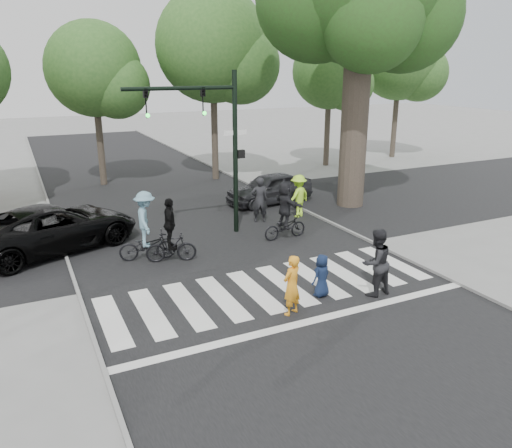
{
  "coord_description": "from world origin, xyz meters",
  "views": [
    {
      "loc": [
        -6.12,
        -10.65,
        6.07
      ],
      "look_at": [
        0.5,
        3.0,
        1.3
      ],
      "focal_mm": 35.0,
      "sensor_mm": 36.0,
      "label": 1
    }
  ],
  "objects": [
    {
      "name": "bg_tree_3",
      "position": [
        4.31,
        15.27,
        6.94
      ],
      "size": [
        6.3,
        6.0,
        10.2
      ],
      "color": "brown",
      "rests_on": "ground"
    },
    {
      "name": "cyclist_mid",
      "position": [
        -1.97,
        4.23,
        0.88
      ],
      "size": [
        1.69,
        1.07,
        2.13
      ],
      "color": "black",
      "rests_on": "ground"
    },
    {
      "name": "road_cross",
      "position": [
        0.0,
        8.0,
        0.01
      ],
      "size": [
        70.0,
        10.0,
        0.01
      ],
      "primitive_type": "cube",
      "color": "black",
      "rests_on": "ground"
    },
    {
      "name": "ground",
      "position": [
        0.0,
        0.0,
        0.0
      ],
      "size": [
        120.0,
        120.0,
        0.0
      ],
      "primitive_type": "plane",
      "color": "gray",
      "rests_on": "ground"
    },
    {
      "name": "curb_right",
      "position": [
        5.05,
        5.0,
        0.05
      ],
      "size": [
        0.1,
        70.0,
        0.1
      ],
      "primitive_type": "cube",
      "color": "gray",
      "rests_on": "ground"
    },
    {
      "name": "road_stem",
      "position": [
        0.0,
        5.0,
        0.01
      ],
      "size": [
        10.0,
        70.0,
        0.01
      ],
      "primitive_type": "cube",
      "color": "black",
      "rests_on": "ground"
    },
    {
      "name": "car_grey",
      "position": [
        4.3,
        9.4,
        0.71
      ],
      "size": [
        4.36,
        2.23,
        1.42
      ],
      "primitive_type": "imported",
      "rotation": [
        0.0,
        0.0,
        -1.43
      ],
      "color": "#2C2C30",
      "rests_on": "ground"
    },
    {
      "name": "cyclist_right",
      "position": [
        2.49,
        4.65,
        0.98
      ],
      "size": [
        1.75,
        1.63,
        2.19
      ],
      "color": "black",
      "rests_on": "ground"
    },
    {
      "name": "traffic_signal",
      "position": [
        0.35,
        6.2,
        3.9
      ],
      "size": [
        4.45,
        0.29,
        6.0
      ],
      "color": "black",
      "rests_on": "ground"
    },
    {
      "name": "bg_tree_5",
      "position": [
        18.27,
        16.69,
        6.36
      ],
      "size": [
        5.67,
        5.4,
        9.3
      ],
      "color": "brown",
      "rests_on": "ground"
    },
    {
      "name": "bystander_dark",
      "position": [
        2.56,
        6.92,
        0.94
      ],
      "size": [
        0.78,
        0.62,
        1.88
      ],
      "primitive_type": "imported",
      "rotation": [
        0.0,
        0.0,
        2.86
      ],
      "color": "black",
      "rests_on": "ground"
    },
    {
      "name": "curb_left",
      "position": [
        -5.05,
        5.0,
        0.05
      ],
      "size": [
        0.1,
        70.0,
        0.1
      ],
      "primitive_type": "cube",
      "color": "gray",
      "rests_on": "ground"
    },
    {
      "name": "car_suv",
      "position": [
        -5.27,
        7.12,
        0.8
      ],
      "size": [
        6.32,
        4.53,
        1.6
      ],
      "primitive_type": "imported",
      "rotation": [
        0.0,
        0.0,
        1.93
      ],
      "color": "black",
      "rests_on": "ground"
    },
    {
      "name": "pedestrian_adult",
      "position": [
        2.4,
        -0.64,
        0.96
      ],
      "size": [
        1.0,
        0.82,
        1.92
      ],
      "primitive_type": "imported",
      "rotation": [
        0.0,
        0.0,
        3.24
      ],
      "color": "black",
      "rests_on": "ground"
    },
    {
      "name": "bystander_hivis",
      "position": [
        4.38,
        6.9,
        0.9
      ],
      "size": [
        1.33,
        1.03,
        1.81
      ],
      "primitive_type": "imported",
      "rotation": [
        0.0,
        0.0,
        3.49
      ],
      "color": "#BBFF33",
      "rests_on": "ground"
    },
    {
      "name": "crosswalk",
      "position": [
        0.0,
        0.66,
        0.01
      ],
      "size": [
        10.0,
        3.85,
        0.01
      ],
      "color": "silver",
      "rests_on": "ground"
    },
    {
      "name": "cyclist_left",
      "position": [
        -2.62,
        4.76,
        1.0
      ],
      "size": [
        1.91,
        1.29,
        2.31
      ],
      "color": "black",
      "rests_on": "ground"
    },
    {
      "name": "pedestrian_child",
      "position": [
        1.01,
        -0.07,
        0.61
      ],
      "size": [
        0.68,
        0.54,
        1.22
      ],
      "primitive_type": "imported",
      "rotation": [
        0.0,
        0.0,
        3.42
      ],
      "color": "#121E3B",
      "rests_on": "ground"
    },
    {
      "name": "bg_tree_4",
      "position": [
        12.23,
        16.12,
        5.64
      ],
      "size": [
        4.83,
        4.6,
        8.15
      ],
      "color": "brown",
      "rests_on": "ground"
    },
    {
      "name": "bg_tree_2",
      "position": [
        -1.76,
        16.62,
        5.78
      ],
      "size": [
        5.04,
        4.8,
        8.4
      ],
      "color": "brown",
      "rests_on": "ground"
    },
    {
      "name": "pedestrian_woman",
      "position": [
        -0.26,
        -0.64,
        0.8
      ],
      "size": [
        0.69,
        0.58,
        1.61
      ],
      "primitive_type": "imported",
      "rotation": [
        0.0,
        0.0,
        3.53
      ],
      "color": "orange",
      "rests_on": "ground"
    }
  ]
}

